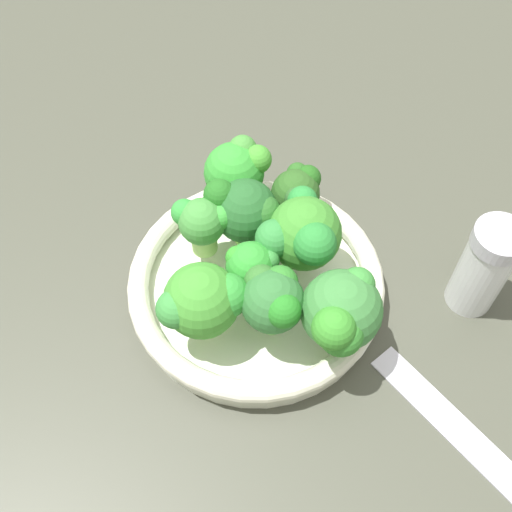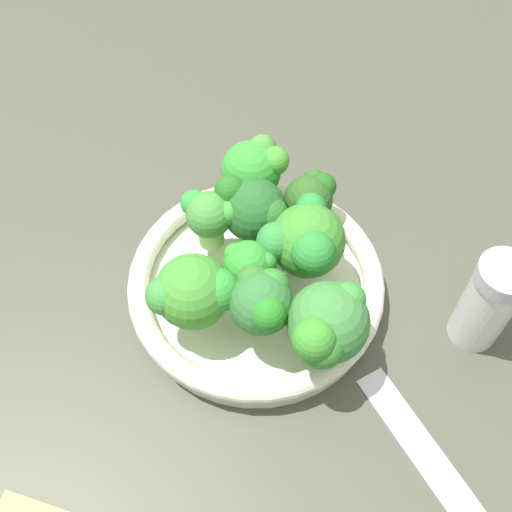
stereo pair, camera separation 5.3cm
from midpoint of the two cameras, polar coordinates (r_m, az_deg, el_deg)
The scene contains 12 objects.
ground_plane at distance 59.03cm, azimuth -1.56°, elevation -6.01°, with size 130.00×130.00×2.50cm, color #44463A.
bowl at distance 57.43cm, azimuth -2.66°, elevation -2.84°, with size 23.37×23.37×3.48cm.
broccoli_floret_0 at distance 55.14cm, azimuth -7.69°, elevation 2.95°, with size 4.54×5.49×6.07cm.
broccoli_floret_1 at distance 49.84cm, azimuth -1.72°, elevation -4.21°, with size 5.94×5.24×6.61cm.
broccoli_floret_2 at distance 53.36cm, azimuth 1.43°, elevation 1.81°, with size 8.08×7.63×7.26cm.
broccoli_floret_3 at distance 55.51cm, azimuth -3.62°, elevation 4.00°, with size 5.80×6.81×6.66cm.
broccoli_floret_4 at distance 50.67cm, azimuth -7.90°, elevation -4.33°, with size 6.30×7.59×6.83cm.
broccoli_floret_5 at distance 49.46cm, azimuth 4.75°, elevation -5.47°, with size 7.49×6.65×7.15cm.
broccoli_floret_6 at distance 52.50cm, azimuth -3.33°, elevation -1.25°, with size 4.31×4.96×5.66cm.
broccoli_floret_7 at distance 58.18cm, azimuth -4.39°, elevation 7.80°, with size 5.64×6.01×6.84cm.
broccoli_floret_8 at distance 57.30cm, azimuth 1.10°, elevation 5.67°, with size 5.54×4.75×5.55cm.
pepper_shaker at distance 56.89cm, azimuth 17.68°, elevation -1.36°, with size 4.55×4.55×10.24cm.
Camera 1 is at (28.03, -3.48, 50.70)cm, focal length 43.80 mm.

